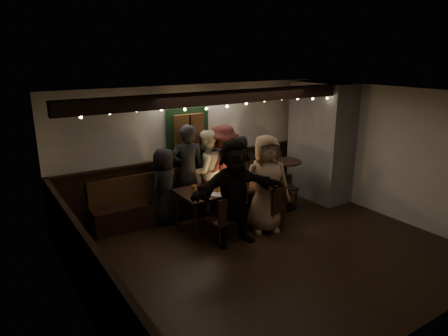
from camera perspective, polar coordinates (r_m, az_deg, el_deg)
room at (r=8.14m, az=6.18°, el=0.86°), size 6.02×5.01×2.62m
dining_table at (r=7.71m, az=0.81°, el=-3.03°), size 2.07×0.89×0.90m
chair_near_left at (r=6.88m, az=0.06°, el=-7.12°), size 0.42×0.42×0.87m
chair_near_right at (r=7.45m, az=7.30°, el=-5.45°), size 0.45×0.45×0.86m
chair_end at (r=8.47m, az=8.10°, el=-2.25°), size 0.50×0.50×0.99m
high_top at (r=8.53m, az=8.69°, el=-1.44°), size 0.65×0.65×1.04m
person_a at (r=7.77m, az=-8.46°, el=-2.54°), size 0.86×0.73×1.48m
person_b at (r=8.00m, az=-5.20°, el=-0.39°), size 0.81×0.68×1.88m
person_c at (r=8.23m, az=-2.60°, el=-0.46°), size 0.87×0.70×1.71m
person_d at (r=8.37m, az=-0.18°, el=0.15°), size 1.30×0.96×1.80m
person_e at (r=8.62m, az=2.70°, el=-0.37°), size 0.95×0.55×1.52m
person_f at (r=6.79m, az=1.52°, el=-3.47°), size 1.78×0.74×1.86m
person_g at (r=7.31m, az=6.00°, el=-2.28°), size 1.04×0.86×1.82m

